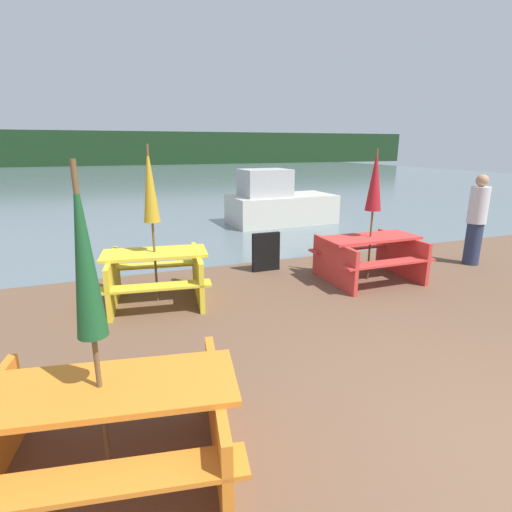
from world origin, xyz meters
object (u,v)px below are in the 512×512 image
(signboard, at_px, (266,252))
(boat, at_px, (278,203))
(picnic_table_orange, at_px, (104,421))
(person, at_px, (476,220))
(picnic_table_red, at_px, (369,254))
(umbrella_crimson, at_px, (375,181))
(umbrella_darkgreen, at_px, (84,258))
(umbrella_gold, at_px, (150,186))
(picnic_table_yellow, at_px, (156,272))

(signboard, bearing_deg, boat, 63.71)
(picnic_table_orange, distance_m, person, 7.74)
(picnic_table_red, height_order, umbrella_crimson, umbrella_crimson)
(picnic_table_red, xyz_separation_m, boat, (0.64, 5.54, 0.14))
(picnic_table_red, xyz_separation_m, signboard, (-1.54, 1.12, -0.10))
(boat, distance_m, person, 5.80)
(picnic_table_orange, relative_size, signboard, 2.79)
(umbrella_darkgreen, bearing_deg, signboard, 55.05)
(umbrella_gold, height_order, boat, umbrella_gold)
(person, bearing_deg, picnic_table_orange, -155.84)
(picnic_table_orange, height_order, picnic_table_yellow, picnic_table_yellow)
(picnic_table_red, height_order, signboard, picnic_table_red)
(umbrella_darkgreen, distance_m, person, 7.77)
(umbrella_gold, height_order, person, umbrella_gold)
(picnic_table_yellow, xyz_separation_m, umbrella_gold, (-0.00, 0.00, 1.32))
(umbrella_gold, bearing_deg, signboard, 21.41)
(signboard, bearing_deg, umbrella_darkgreen, -124.95)
(picnic_table_red, height_order, umbrella_darkgreen, umbrella_darkgreen)
(umbrella_crimson, relative_size, boat, 0.70)
(picnic_table_yellow, relative_size, umbrella_darkgreen, 0.76)
(umbrella_crimson, bearing_deg, signboard, 143.89)
(umbrella_gold, bearing_deg, picnic_table_orange, -103.00)
(picnic_table_orange, relative_size, umbrella_gold, 0.88)
(person, bearing_deg, umbrella_gold, 178.14)
(picnic_table_red, bearing_deg, umbrella_gold, 175.78)
(umbrella_crimson, relative_size, umbrella_gold, 0.97)
(picnic_table_red, bearing_deg, umbrella_darkgreen, -145.44)
(picnic_table_red, relative_size, umbrella_gold, 0.73)
(umbrella_gold, relative_size, person, 1.31)
(person, distance_m, signboard, 4.27)
(picnic_table_red, height_order, person, person)
(signboard, bearing_deg, picnic_table_yellow, -158.59)
(picnic_table_red, distance_m, umbrella_darkgreen, 5.58)
(boat, bearing_deg, umbrella_crimson, -98.95)
(signboard, bearing_deg, person, -14.40)
(picnic_table_orange, height_order, picnic_table_red, picnic_table_red)
(boat, bearing_deg, umbrella_gold, -131.96)
(boat, relative_size, person, 1.81)
(picnic_table_orange, relative_size, person, 1.16)
(picnic_table_orange, xyz_separation_m, umbrella_crimson, (4.49, 3.09, 1.30))
(umbrella_darkgreen, bearing_deg, umbrella_crimson, 34.56)
(umbrella_crimson, relative_size, umbrella_darkgreen, 1.01)
(umbrella_darkgreen, relative_size, boat, 0.69)
(picnic_table_orange, bearing_deg, person, 24.16)
(picnic_table_red, xyz_separation_m, picnic_table_yellow, (-3.71, 0.27, -0.01))
(picnic_table_yellow, distance_m, umbrella_crimson, 3.94)
(umbrella_darkgreen, height_order, umbrella_gold, umbrella_gold)
(signboard, bearing_deg, umbrella_gold, -158.59)
(picnic_table_orange, bearing_deg, signboard, 55.05)
(boat, bearing_deg, person, -72.97)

